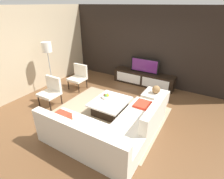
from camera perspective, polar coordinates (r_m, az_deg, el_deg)
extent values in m
plane|color=brown|center=(5.00, -0.21, -8.29)|extent=(14.00, 14.00, 0.00)
cube|color=black|center=(6.73, 11.99, 13.45)|extent=(6.40, 0.12, 2.80)
cube|color=#C6B28E|center=(6.65, -24.18, 11.59)|extent=(0.12, 5.20, 2.80)
cube|color=tan|center=(5.04, -1.20, -7.91)|extent=(2.99, 2.40, 0.01)
cube|color=black|center=(6.81, 10.23, 3.55)|extent=(2.31, 0.48, 0.50)
cube|color=white|center=(6.78, 5.30, 3.79)|extent=(0.98, 0.01, 0.35)
cube|color=white|center=(6.44, 13.83, 1.84)|extent=(0.98, 0.01, 0.35)
cube|color=black|center=(6.62, 10.59, 7.71)|extent=(1.08, 0.05, 0.54)
cube|color=#591E66|center=(6.60, 10.50, 7.64)|extent=(0.97, 0.01, 0.46)
cube|color=silver|center=(3.94, -7.73, -15.72)|extent=(2.27, 0.85, 0.44)
cube|color=silver|center=(3.49, -11.60, -13.75)|extent=(2.27, 0.18, 0.38)
cube|color=silver|center=(4.47, 9.18, -10.04)|extent=(0.85, 1.51, 0.44)
cube|color=silver|center=(4.15, 13.88, -6.73)|extent=(0.18, 1.51, 0.38)
cube|color=red|center=(4.12, -15.60, -8.64)|extent=(0.36, 0.20, 0.22)
cube|color=red|center=(4.63, 11.18, -5.10)|extent=(0.60, 0.44, 0.06)
cube|color=black|center=(5.02, -0.61, -5.85)|extent=(0.75, 0.86, 0.33)
cube|color=white|center=(4.92, -0.62, -3.98)|extent=(0.93, 1.07, 0.05)
cylinder|color=black|center=(5.75, -22.77, -3.34)|extent=(0.04, 0.04, 0.38)
cylinder|color=black|center=(5.40, -19.54, -4.75)|extent=(0.04, 0.04, 0.38)
cylinder|color=black|center=(5.98, -19.48, -1.58)|extent=(0.04, 0.04, 0.38)
cylinder|color=black|center=(5.64, -16.18, -2.81)|extent=(0.04, 0.04, 0.38)
cube|color=silver|center=(5.60, -19.80, -1.39)|extent=(0.57, 0.53, 0.08)
cube|color=silver|center=(5.62, -18.52, 1.91)|extent=(0.57, 0.08, 0.45)
cylinder|color=#A5A5AA|center=(6.66, -18.46, -0.25)|extent=(0.28, 0.28, 0.02)
cylinder|color=#A5A5AA|center=(6.39, -19.35, 5.42)|extent=(0.03, 0.03, 1.39)
cylinder|color=white|center=(6.15, -20.56, 12.83)|extent=(0.31, 0.31, 0.32)
cube|color=silver|center=(5.55, 13.83, -2.93)|extent=(0.70, 0.70, 0.40)
cylinder|color=silver|center=(5.05, -1.78, -2.37)|extent=(0.28, 0.28, 0.07)
sphere|color=gold|center=(5.01, -1.44, -1.96)|extent=(0.09, 0.09, 0.09)
sphere|color=#B23326|center=(5.06, -1.51, -1.70)|extent=(0.07, 0.07, 0.07)
sphere|color=#B23326|center=(5.05, -2.34, -1.76)|extent=(0.08, 0.08, 0.08)
sphere|color=#4C8C33|center=(5.00, -1.99, -1.98)|extent=(0.09, 0.09, 0.09)
cylinder|color=black|center=(6.53, -14.05, 1.59)|extent=(0.04, 0.04, 0.38)
cylinder|color=black|center=(6.23, -10.82, 0.66)|extent=(0.04, 0.04, 0.38)
cylinder|color=black|center=(6.83, -11.45, 2.98)|extent=(0.04, 0.04, 0.38)
cylinder|color=black|center=(6.54, -8.25, 2.15)|extent=(0.04, 0.04, 0.38)
cube|color=silver|center=(6.45, -11.29, 3.41)|extent=(0.56, 0.53, 0.08)
cube|color=silver|center=(6.51, -10.19, 6.24)|extent=(0.56, 0.08, 0.45)
sphere|color=#997247|center=(5.40, 14.19, 0.04)|extent=(0.24, 0.24, 0.24)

